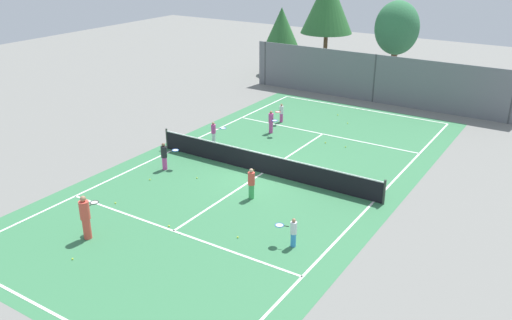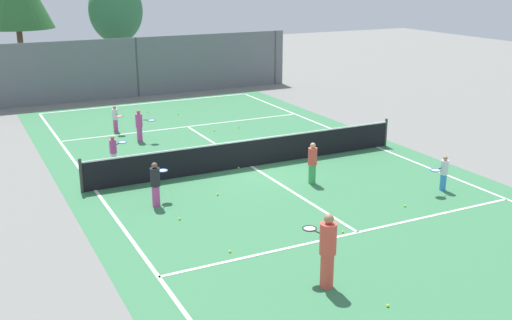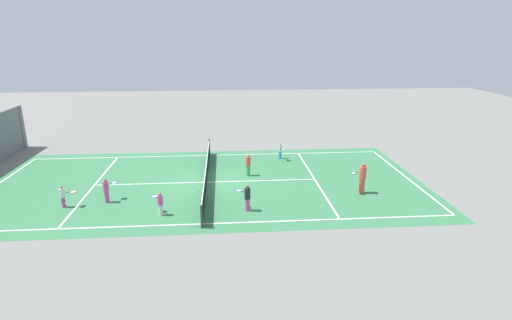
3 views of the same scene
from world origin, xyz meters
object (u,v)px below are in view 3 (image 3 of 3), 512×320
object	(u,v)px
tennis_ball_1	(119,180)
tennis_ball_9	(23,191)
tennis_ball_10	(293,167)
tennis_ball_11	(274,207)
player_6	(362,177)
tennis_ball_0	(198,191)
player_2	(160,203)
player_5	(247,197)
player_1	(106,190)
tennis_ball_5	(124,173)
tennis_ball_7	(53,183)
player_3	(280,151)
tennis_ball_2	(313,181)
tennis_ball_6	(246,195)
player_4	(248,165)
player_0	(63,196)
tennis_ball_4	(206,185)
tennis_ball_3	(380,187)

from	to	relation	value
tennis_ball_1	tennis_ball_9	bearing A→B (deg)	107.01
tennis_ball_10	tennis_ball_11	world-z (taller)	same
player_6	tennis_ball_0	bearing A→B (deg)	84.36
player_2	player_5	xyz separation A→B (m)	(0.19, -4.17, 0.09)
player_1	tennis_ball_5	size ratio (longest dim) A/B	19.75
tennis_ball_7	player_3	bearing A→B (deg)	-74.37
tennis_ball_2	tennis_ball_6	size ratio (longest dim) A/B	1.00
player_1	tennis_ball_0	xyz separation A→B (m)	(1.09, -4.58, -0.65)
player_3	player_4	distance (m)	4.11
player_6	tennis_ball_10	xyz separation A→B (m)	(4.67, 2.96, -0.86)
tennis_ball_9	tennis_ball_11	size ratio (longest dim) A/B	1.00
player_0	tennis_ball_4	bearing A→B (deg)	-69.94
player_4	tennis_ball_10	distance (m)	3.37
player_0	player_6	xyz separation A→B (m)	(0.71, -15.43, 0.30)
player_1	tennis_ball_3	world-z (taller)	player_1
player_1	tennis_ball_7	size ratio (longest dim) A/B	19.75
tennis_ball_0	tennis_ball_2	bearing A→B (deg)	-80.65
tennis_ball_10	tennis_ball_1	bearing A→B (deg)	98.35
player_3	tennis_ball_4	distance (m)	6.89
tennis_ball_10	tennis_ball_7	bearing A→B (deg)	97.48
player_1	tennis_ball_5	world-z (taller)	player_1
tennis_ball_11	player_3	bearing A→B (deg)	-9.97
player_0	tennis_ball_2	distance (m)	13.48
player_5	player_6	distance (m)	6.60
tennis_ball_9	tennis_ball_11	bearing A→B (deg)	-103.42
player_1	tennis_ball_0	distance (m)	4.76
tennis_ball_5	tennis_ball_6	distance (m)	8.44
player_3	player_4	size ratio (longest dim) A/B	0.82
player_0	player_6	size ratio (longest dim) A/B	0.66
player_3	player_6	size ratio (longest dim) A/B	0.65
player_5	tennis_ball_1	bearing A→B (deg)	55.99
tennis_ball_10	tennis_ball_6	bearing A→B (deg)	143.75
tennis_ball_5	tennis_ball_10	xyz separation A→B (m)	(0.40, -10.69, 0.00)
player_3	tennis_ball_5	world-z (taller)	player_3
player_0	player_2	xyz separation A→B (m)	(-1.31, -4.93, 0.02)
player_4	tennis_ball_1	xyz separation A→B (m)	(-0.22, 7.67, -0.67)
player_2	tennis_ball_7	xyz separation A→B (m)	(4.80, 6.81, -0.58)
player_6	tennis_ball_9	world-z (taller)	player_6
player_4	tennis_ball_4	distance (m)	2.97
player_6	tennis_ball_4	size ratio (longest dim) A/B	26.17
player_6	tennis_ball_9	distance (m)	18.56
tennis_ball_4	tennis_ball_11	size ratio (longest dim) A/B	1.00
tennis_ball_1	tennis_ball_9	distance (m)	5.05
player_4	player_5	bearing A→B (deg)	175.91
tennis_ball_4	player_2	bearing A→B (deg)	152.07
player_0	player_4	bearing A→B (deg)	-66.98
tennis_ball_0	player_1	bearing A→B (deg)	103.43
player_1	tennis_ball_9	xyz separation A→B (m)	(1.84, 5.02, -0.65)
player_2	tennis_ball_5	xyz separation A→B (m)	(6.28, 3.14, -0.58)
player_3	player_2	bearing A→B (deg)	141.19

